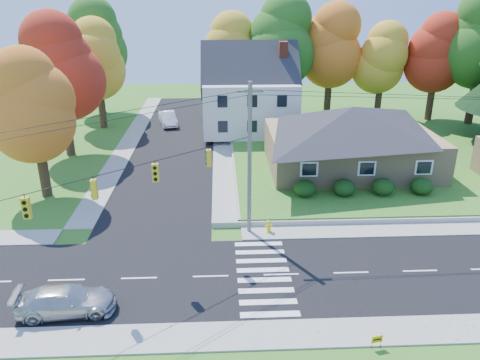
# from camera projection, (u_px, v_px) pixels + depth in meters

# --- Properties ---
(ground) EXTENTS (120.00, 120.00, 0.00)m
(ground) POSITION_uv_depth(u_px,v_px,m) (281.00, 275.00, 26.46)
(ground) COLOR #3D7923
(road_main) EXTENTS (90.00, 8.00, 0.02)m
(road_main) POSITION_uv_depth(u_px,v_px,m) (281.00, 275.00, 26.45)
(road_main) COLOR black
(road_main) RESTS_ON ground
(road_cross) EXTENTS (8.00, 44.00, 0.02)m
(road_cross) POSITION_uv_depth(u_px,v_px,m) (176.00, 141.00, 50.21)
(road_cross) COLOR black
(road_cross) RESTS_ON ground
(sidewalk_north) EXTENTS (90.00, 2.00, 0.08)m
(sidewalk_north) POSITION_uv_depth(u_px,v_px,m) (272.00, 232.00, 31.08)
(sidewalk_north) COLOR #9C9A90
(sidewalk_north) RESTS_ON ground
(sidewalk_south) EXTENTS (90.00, 2.00, 0.08)m
(sidewalk_south) POSITION_uv_depth(u_px,v_px,m) (295.00, 334.00, 21.81)
(sidewalk_south) COLOR #9C9A90
(sidewalk_south) RESTS_ON ground
(lawn) EXTENTS (30.00, 30.00, 0.50)m
(lawn) POSITION_uv_depth(u_px,v_px,m) (384.00, 151.00, 46.39)
(lawn) COLOR #3D7923
(lawn) RESTS_ON ground
(ranch_house) EXTENTS (14.60, 10.60, 5.40)m
(ranch_house) POSITION_uv_depth(u_px,v_px,m) (351.00, 137.00, 40.41)
(ranch_house) COLOR tan
(ranch_house) RESTS_ON lawn
(colonial_house) EXTENTS (10.40, 8.40, 9.60)m
(colonial_house) POSITION_uv_depth(u_px,v_px,m) (250.00, 94.00, 50.71)
(colonial_house) COLOR silver
(colonial_house) RESTS_ON lawn
(hedge_row) EXTENTS (10.70, 1.70, 1.27)m
(hedge_row) POSITION_uv_depth(u_px,v_px,m) (364.00, 187.00, 35.44)
(hedge_row) COLOR #163A10
(hedge_row) RESTS_ON lawn
(traffic_infrastructure) EXTENTS (38.10, 10.66, 10.00)m
(traffic_infrastructure) POSITION_uv_depth(u_px,v_px,m) (278.00, 182.00, 25.79)
(traffic_infrastructure) COLOR #666059
(traffic_infrastructure) RESTS_ON ground
(tree_lot_0) EXTENTS (6.72, 6.72, 12.51)m
(tree_lot_0) POSITION_uv_depth(u_px,v_px,m) (230.00, 53.00, 54.79)
(tree_lot_0) COLOR #3F2A19
(tree_lot_0) RESTS_ON lawn
(tree_lot_1) EXTENTS (7.84, 7.84, 14.60)m
(tree_lot_1) POSITION_uv_depth(u_px,v_px,m) (282.00, 42.00, 53.63)
(tree_lot_1) COLOR #3F2A19
(tree_lot_1) RESTS_ON lawn
(tree_lot_2) EXTENTS (7.28, 7.28, 13.56)m
(tree_lot_2) POSITION_uv_depth(u_px,v_px,m) (331.00, 46.00, 55.06)
(tree_lot_2) COLOR #3F2A19
(tree_lot_2) RESTS_ON lawn
(tree_lot_3) EXTENTS (6.16, 6.16, 11.47)m
(tree_lot_3) POSITION_uv_depth(u_px,v_px,m) (383.00, 58.00, 54.88)
(tree_lot_3) COLOR #3F2A19
(tree_lot_3) RESTS_ON lawn
(tree_lot_4) EXTENTS (6.72, 6.72, 12.51)m
(tree_lot_4) POSITION_uv_depth(u_px,v_px,m) (438.00, 53.00, 53.96)
(tree_lot_4) COLOR #3F2A19
(tree_lot_4) RESTS_ON lawn
(tree_west_0) EXTENTS (6.16, 6.16, 11.47)m
(tree_west_0) POSITION_uv_depth(u_px,v_px,m) (33.00, 106.00, 34.19)
(tree_west_0) COLOR #3F2A19
(tree_west_0) RESTS_ON ground
(tree_west_1) EXTENTS (7.28, 7.28, 13.56)m
(tree_west_1) POSITION_uv_depth(u_px,v_px,m) (59.00, 67.00, 42.93)
(tree_west_1) COLOR #3F2A19
(tree_west_1) RESTS_ON ground
(tree_west_2) EXTENTS (6.72, 6.72, 12.51)m
(tree_west_2) POSITION_uv_depth(u_px,v_px,m) (97.00, 60.00, 52.48)
(tree_west_2) COLOR #3F2A19
(tree_west_2) RESTS_ON ground
(tree_west_3) EXTENTS (7.84, 7.84, 14.60)m
(tree_west_3) POSITION_uv_depth(u_px,v_px,m) (95.00, 41.00, 59.33)
(tree_west_3) COLOR #3F2A19
(tree_west_3) RESTS_ON ground
(silver_sedan) EXTENTS (4.99, 2.37, 1.40)m
(silver_sedan) POSITION_uv_depth(u_px,v_px,m) (66.00, 301.00, 23.06)
(silver_sedan) COLOR #B6B6B6
(silver_sedan) RESTS_ON road_main
(white_car) EXTENTS (2.80, 5.14, 1.61)m
(white_car) POSITION_uv_depth(u_px,v_px,m) (168.00, 118.00, 56.00)
(white_car) COLOR silver
(white_car) RESTS_ON road_cross
(fire_hydrant) EXTENTS (0.51, 0.40, 0.89)m
(fire_hydrant) POSITION_uv_depth(u_px,v_px,m) (269.00, 227.00, 30.98)
(fire_hydrant) COLOR yellow
(fire_hydrant) RESTS_ON ground
(yard_sign) EXTENTS (0.53, 0.14, 0.67)m
(yard_sign) POSITION_uv_depth(u_px,v_px,m) (377.00, 340.00, 20.83)
(yard_sign) COLOR black
(yard_sign) RESTS_ON ground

